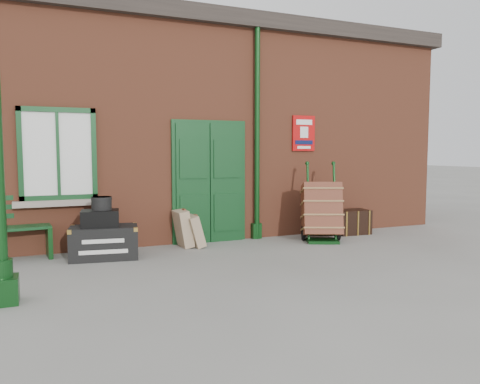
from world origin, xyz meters
TOP-DOWN VIEW (x-y plane):
  - ground at (0.00, 0.00)m, footprint 80.00×80.00m
  - station_building at (-0.00, 3.49)m, footprint 10.30×4.30m
  - houdini_trunk at (-2.28, 0.83)m, footprint 1.11×0.72m
  - strongbox at (-2.33, 0.83)m, footprint 0.62×0.49m
  - hatbox at (-2.30, 0.86)m, footprint 0.35×0.35m
  - suitcase_back at (-0.88, 1.22)m, footprint 0.31×0.47m
  - suitcase_front at (-0.70, 1.12)m, footprint 0.32×0.43m
  - porter_trolley at (1.69, 0.76)m, footprint 0.96×0.99m
  - dark_trunk at (2.67, 1.15)m, footprint 0.71×0.48m

SIDE VIEW (x-z plane):
  - ground at x=0.00m, z-range 0.00..0.00m
  - dark_trunk at x=2.67m, z-range 0.00..0.50m
  - houdini_trunk at x=-2.28m, z-range 0.00..0.52m
  - suitcase_front at x=-0.70m, z-range 0.00..0.57m
  - suitcase_back at x=-0.88m, z-range 0.00..0.66m
  - porter_trolley at x=1.69m, z-range -0.17..1.30m
  - strongbox at x=-2.33m, z-range 0.52..0.77m
  - hatbox at x=-2.30m, z-range 0.77..0.98m
  - station_building at x=0.00m, z-range -0.02..4.34m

